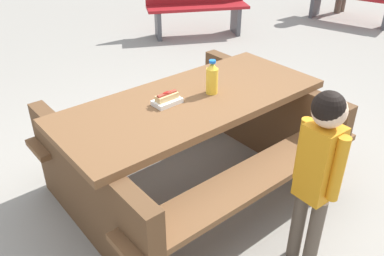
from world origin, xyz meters
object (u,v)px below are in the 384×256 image
at_px(hotdog_tray, 167,99).
at_px(park_bench_near, 197,5).
at_px(picnic_table, 192,138).
at_px(child_in_coat, 319,163).
at_px(soda_bottle, 212,78).

relative_size(hotdog_tray, park_bench_near, 0.15).
relative_size(picnic_table, child_in_coat, 1.91).
bearing_deg(picnic_table, hotdog_tray, -31.20).
height_order(hotdog_tray, child_in_coat, child_in_coat).
distance_m(soda_bottle, hotdog_tray, 0.34).
xyz_separation_m(picnic_table, park_bench_near, (-3.19, -1.94, 0.00)).
height_order(soda_bottle, hotdog_tray, soda_bottle).
height_order(picnic_table, hotdog_tray, hotdog_tray).
bearing_deg(soda_bottle, child_in_coat, 66.60).
bearing_deg(soda_bottle, picnic_table, -26.11).
bearing_deg(child_in_coat, soda_bottle, -113.40).
relative_size(hotdog_tray, child_in_coat, 0.18).
height_order(soda_bottle, child_in_coat, child_in_coat).
distance_m(hotdog_tray, park_bench_near, 3.83).
bearing_deg(child_in_coat, park_bench_near, -140.18).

